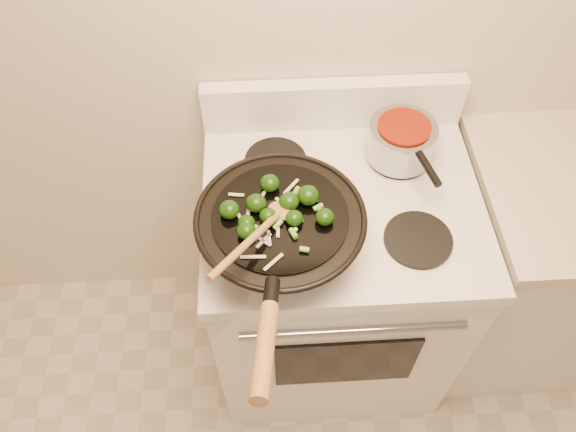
{
  "coord_description": "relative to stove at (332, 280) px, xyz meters",
  "views": [
    {
      "loc": [
        -0.36,
        0.21,
        2.14
      ],
      "look_at": [
        -0.31,
        1.04,
        1.03
      ],
      "focal_mm": 35.0,
      "sensor_mm": 36.0,
      "label": 1
    }
  ],
  "objects": [
    {
      "name": "wok",
      "position": [
        -0.18,
        -0.16,
        0.53
      ],
      "size": [
        0.42,
        0.7,
        0.25
      ],
      "color": "black",
      "rests_on": "stove"
    },
    {
      "name": "stirfry",
      "position": [
        -0.19,
        -0.14,
        0.61
      ],
      "size": [
        0.27,
        0.27,
        0.05
      ],
      "color": "#123308",
      "rests_on": "wok"
    },
    {
      "name": "wooden_spoon",
      "position": [
        -0.22,
        -0.21,
        0.62
      ],
      "size": [
        0.21,
        0.28,
        0.1
      ],
      "color": "#99683C",
      "rests_on": "wok"
    },
    {
      "name": "saucepan",
      "position": [
        0.18,
        0.15,
        0.52
      ],
      "size": [
        0.19,
        0.31,
        0.11
      ],
      "color": "#979A9F",
      "rests_on": "stove"
    },
    {
      "name": "counter_unit",
      "position": [
        0.82,
        0.03,
        -0.01
      ],
      "size": [
        0.81,
        0.62,
        0.91
      ],
      "color": "white",
      "rests_on": "ground"
    },
    {
      "name": "stove",
      "position": [
        0.0,
        0.0,
        0.0
      ],
      "size": [
        0.78,
        0.67,
        1.08
      ],
      "color": "white",
      "rests_on": "ground"
    }
  ]
}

